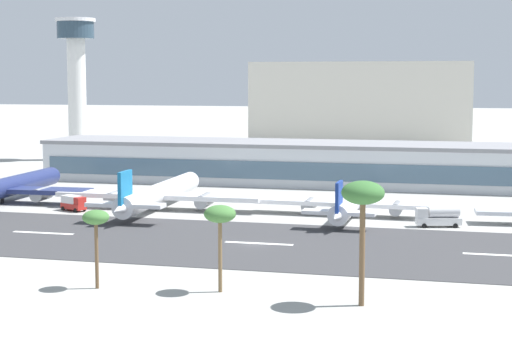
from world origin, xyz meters
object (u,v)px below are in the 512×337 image
(distant_hotel_block, at_px, (361,104))
(palm_tree_2, at_px, (363,197))
(service_fuel_truck_0, at_px, (438,216))
(service_box_truck_1, at_px, (74,203))
(palm_tree_0, at_px, (220,216))
(airliner_blue_tail_gate_1, at_px, (157,195))
(palm_tree_3, at_px, (96,220))
(airliner_gold_tail_gate_0, at_px, (3,188))
(airliner_navy_tail_gate_2, at_px, (352,203))
(control_tower, at_px, (76,71))
(terminal_building, at_px, (304,163))

(distant_hotel_block, height_order, palm_tree_2, distant_hotel_block)
(service_fuel_truck_0, bearing_deg, distant_hotel_block, -93.61)
(service_box_truck_1, distance_m, palm_tree_0, 76.06)
(airliner_blue_tail_gate_1, distance_m, palm_tree_3, 67.06)
(airliner_gold_tail_gate_0, relative_size, airliner_navy_tail_gate_2, 1.16)
(airliner_gold_tail_gate_0, bearing_deg, palm_tree_2, -127.78)
(control_tower, relative_size, palm_tree_0, 4.21)
(terminal_building, height_order, service_box_truck_1, terminal_building)
(palm_tree_2, bearing_deg, airliner_blue_tail_gate_1, 128.31)
(terminal_building, relative_size, palm_tree_2, 9.19)
(airliner_blue_tail_gate_1, relative_size, service_box_truck_1, 7.80)
(service_box_truck_1, bearing_deg, airliner_gold_tail_gate_0, -170.77)
(airliner_navy_tail_gate_2, bearing_deg, service_fuel_truck_0, -112.57)
(terminal_building, xyz_separation_m, airliner_gold_tail_gate_0, (-60.23, -51.69, -2.23))
(terminal_building, bearing_deg, control_tower, 152.67)
(service_box_truck_1, bearing_deg, control_tower, 141.20)
(terminal_building, xyz_separation_m, airliner_blue_tail_gate_1, (-22.68, -52.27, -2.30))
(palm_tree_3, bearing_deg, service_fuel_truck_0, 53.03)
(terminal_building, distance_m, airliner_blue_tail_gate_1, 57.03)
(airliner_gold_tail_gate_0, xyz_separation_m, airliner_navy_tail_gate_2, (79.48, 0.58, -0.48))
(airliner_blue_tail_gate_1, height_order, service_box_truck_1, airliner_blue_tail_gate_1)
(airliner_navy_tail_gate_2, relative_size, palm_tree_0, 3.79)
(airliner_navy_tail_gate_2, bearing_deg, distant_hotel_block, 7.26)
(airliner_gold_tail_gate_0, bearing_deg, palm_tree_3, -142.30)
(distant_hotel_block, xyz_separation_m, airliner_navy_tail_gate_2, (18.99, -187.30, -14.79))
(airliner_gold_tail_gate_0, distance_m, airliner_navy_tail_gate_2, 79.49)
(terminal_building, height_order, airliner_gold_tail_gate_0, terminal_building)
(terminal_building, bearing_deg, service_box_truck_1, -124.48)
(terminal_building, height_order, palm_tree_3, terminal_building)
(distant_hotel_block, distance_m, palm_tree_2, 255.04)
(control_tower, height_order, palm_tree_2, control_tower)
(airliner_navy_tail_gate_2, relative_size, service_fuel_truck_0, 4.98)
(control_tower, relative_size, service_box_truck_1, 7.62)
(distant_hotel_block, height_order, service_fuel_truck_0, distant_hotel_block)
(palm_tree_3, bearing_deg, service_box_truck_1, 118.81)
(control_tower, distance_m, airliner_blue_tail_gate_1, 121.62)
(airliner_gold_tail_gate_0, relative_size, palm_tree_3, 4.78)
(palm_tree_2, bearing_deg, control_tower, 125.75)
(distant_hotel_block, relative_size, palm_tree_3, 8.60)
(palm_tree_0, bearing_deg, airliner_gold_tail_gate_0, 137.80)
(control_tower, xyz_separation_m, service_fuel_truck_0, (125.67, -104.86, -29.10))
(terminal_building, relative_size, palm_tree_3, 13.46)
(control_tower, bearing_deg, airliner_blue_tail_gate_1, -56.03)
(distant_hotel_block, distance_m, airliner_blue_tail_gate_1, 190.41)
(control_tower, bearing_deg, palm_tree_2, -54.25)
(airliner_navy_tail_gate_2, height_order, service_fuel_truck_0, airliner_navy_tail_gate_2)
(distant_hotel_block, xyz_separation_m, palm_tree_2, (28.36, -253.43, -4.03))
(airliner_blue_tail_gate_1, bearing_deg, palm_tree_0, -153.72)
(airliner_gold_tail_gate_0, relative_size, service_box_truck_1, 7.96)
(control_tower, distance_m, palm_tree_2, 201.80)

